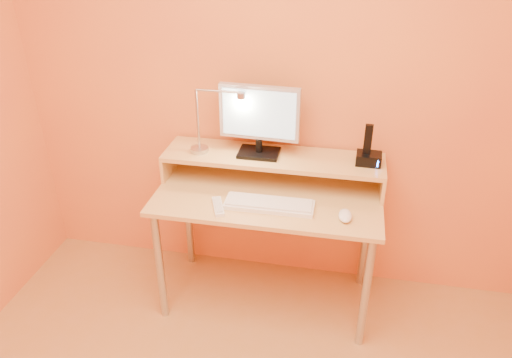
% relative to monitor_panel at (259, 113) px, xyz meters
% --- Properties ---
extents(wall_back, '(3.00, 0.04, 2.50)m').
position_rel_monitor_panel_xyz_m(wall_back, '(0.08, 0.16, 0.13)').
color(wall_back, orange).
rests_on(wall_back, floor).
extents(desk_leg_fl, '(0.04, 0.04, 0.69)m').
position_rel_monitor_panel_xyz_m(desk_leg_fl, '(-0.47, -0.41, -0.77)').
color(desk_leg_fl, '#AFAFB2').
rests_on(desk_leg_fl, floor).
extents(desk_leg_fr, '(0.04, 0.04, 0.69)m').
position_rel_monitor_panel_xyz_m(desk_leg_fr, '(0.63, -0.41, -0.77)').
color(desk_leg_fr, '#AFAFB2').
rests_on(desk_leg_fr, floor).
extents(desk_leg_bl, '(0.04, 0.04, 0.69)m').
position_rel_monitor_panel_xyz_m(desk_leg_bl, '(-0.47, 0.09, -0.77)').
color(desk_leg_bl, '#AFAFB2').
rests_on(desk_leg_bl, floor).
extents(desk_leg_br, '(0.04, 0.04, 0.69)m').
position_rel_monitor_panel_xyz_m(desk_leg_br, '(0.63, 0.09, -0.77)').
color(desk_leg_br, '#AFAFB2').
rests_on(desk_leg_br, floor).
extents(desk_lower, '(1.20, 0.60, 0.02)m').
position_rel_monitor_panel_xyz_m(desk_lower, '(0.08, -0.16, -0.41)').
color(desk_lower, tan).
rests_on(desk_lower, floor).
extents(shelf_riser_left, '(0.02, 0.30, 0.14)m').
position_rel_monitor_panel_xyz_m(shelf_riser_left, '(-0.51, -0.01, -0.33)').
color(shelf_riser_left, tan).
rests_on(shelf_riser_left, desk_lower).
extents(shelf_riser_right, '(0.02, 0.30, 0.14)m').
position_rel_monitor_panel_xyz_m(shelf_riser_right, '(0.67, -0.01, -0.33)').
color(shelf_riser_right, tan).
rests_on(shelf_riser_right, desk_lower).
extents(desk_shelf, '(1.20, 0.30, 0.02)m').
position_rel_monitor_panel_xyz_m(desk_shelf, '(0.08, -0.01, -0.25)').
color(desk_shelf, tan).
rests_on(desk_shelf, desk_lower).
extents(monitor_foot, '(0.22, 0.16, 0.02)m').
position_rel_monitor_panel_xyz_m(monitor_foot, '(0.00, -0.01, -0.23)').
color(monitor_foot, black).
rests_on(monitor_foot, desk_shelf).
extents(monitor_neck, '(0.04, 0.04, 0.07)m').
position_rel_monitor_panel_xyz_m(monitor_neck, '(0.00, -0.01, -0.19)').
color(monitor_neck, black).
rests_on(monitor_neck, monitor_foot).
extents(monitor_panel, '(0.43, 0.06, 0.29)m').
position_rel_monitor_panel_xyz_m(monitor_panel, '(0.00, 0.00, 0.00)').
color(monitor_panel, '#AFAFB6').
rests_on(monitor_panel, monitor_neck).
extents(monitor_back, '(0.39, 0.03, 0.25)m').
position_rel_monitor_panel_xyz_m(monitor_back, '(0.00, 0.02, 0.00)').
color(monitor_back, black).
rests_on(monitor_back, monitor_panel).
extents(monitor_screen, '(0.39, 0.02, 0.25)m').
position_rel_monitor_panel_xyz_m(monitor_screen, '(0.00, -0.02, 0.00)').
color(monitor_screen, '#A8D7EF').
rests_on(monitor_screen, monitor_panel).
extents(lamp_base, '(0.10, 0.10, 0.02)m').
position_rel_monitor_panel_xyz_m(lamp_base, '(-0.33, -0.04, -0.23)').
color(lamp_base, '#AFAFB2').
rests_on(lamp_base, desk_shelf).
extents(lamp_post, '(0.01, 0.01, 0.33)m').
position_rel_monitor_panel_xyz_m(lamp_post, '(-0.33, -0.04, -0.05)').
color(lamp_post, '#AFAFB2').
rests_on(lamp_post, lamp_base).
extents(lamp_arm, '(0.24, 0.01, 0.01)m').
position_rel_monitor_panel_xyz_m(lamp_arm, '(-0.21, -0.04, 0.12)').
color(lamp_arm, '#AFAFB2').
rests_on(lamp_arm, lamp_post).
extents(lamp_head, '(0.04, 0.04, 0.03)m').
position_rel_monitor_panel_xyz_m(lamp_head, '(-0.09, -0.04, 0.10)').
color(lamp_head, '#AFAFB2').
rests_on(lamp_head, lamp_arm).
extents(lamp_bulb, '(0.03, 0.03, 0.00)m').
position_rel_monitor_panel_xyz_m(lamp_bulb, '(-0.09, -0.04, 0.09)').
color(lamp_bulb, '#FFEAC6').
rests_on(lamp_bulb, lamp_head).
extents(phone_dock, '(0.13, 0.10, 0.06)m').
position_rel_monitor_panel_xyz_m(phone_dock, '(0.58, -0.01, -0.21)').
color(phone_dock, black).
rests_on(phone_dock, desk_shelf).
extents(phone_handset, '(0.04, 0.03, 0.16)m').
position_rel_monitor_panel_xyz_m(phone_handset, '(0.57, -0.01, -0.10)').
color(phone_handset, black).
rests_on(phone_handset, phone_dock).
extents(phone_led, '(0.01, 0.00, 0.04)m').
position_rel_monitor_panel_xyz_m(phone_led, '(0.63, -0.06, -0.21)').
color(phone_led, '#328CF4').
rests_on(phone_led, phone_dock).
extents(keyboard, '(0.46, 0.15, 0.02)m').
position_rel_monitor_panel_xyz_m(keyboard, '(0.11, -0.28, -0.39)').
color(keyboard, white).
rests_on(keyboard, desk_lower).
extents(mouse, '(0.07, 0.12, 0.04)m').
position_rel_monitor_panel_xyz_m(mouse, '(0.49, -0.32, -0.38)').
color(mouse, white).
rests_on(mouse, desk_lower).
extents(remote_control, '(0.11, 0.18, 0.02)m').
position_rel_monitor_panel_xyz_m(remote_control, '(-0.15, -0.34, -0.39)').
color(remote_control, white).
rests_on(remote_control, desk_lower).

